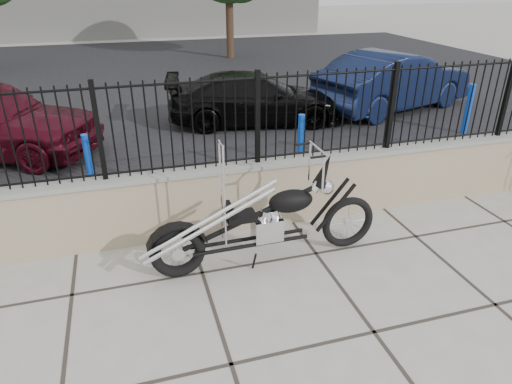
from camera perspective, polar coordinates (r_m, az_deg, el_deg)
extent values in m
plane|color=#99968E|center=(4.57, -3.11, -20.73)|extent=(90.00, 90.00, 0.00)
plane|color=black|center=(15.94, -14.04, 13.13)|extent=(30.00, 30.00, 0.00)
cube|color=gray|center=(6.29, -8.58, -1.26)|extent=(14.00, 0.36, 0.96)
cube|color=black|center=(5.88, -9.28, 8.14)|extent=(14.00, 0.08, 1.20)
imported|color=black|center=(11.05, -0.17, 11.63)|extent=(4.32, 2.32, 1.19)
imported|color=#0F1939|center=(12.71, 16.88, 13.16)|extent=(4.82, 2.93, 1.50)
cylinder|color=#0E31D9|center=(8.03, -20.17, 3.53)|extent=(0.15, 0.15, 0.96)
cylinder|color=#0B2AAB|center=(8.49, 5.61, 6.37)|extent=(0.15, 0.15, 1.00)
cylinder|color=#0D1AD0|center=(11.34, 24.98, 9.38)|extent=(0.16, 0.16, 1.11)
cylinder|color=#382619|center=(20.08, -3.31, 20.82)|extent=(0.31, 0.31, 3.12)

